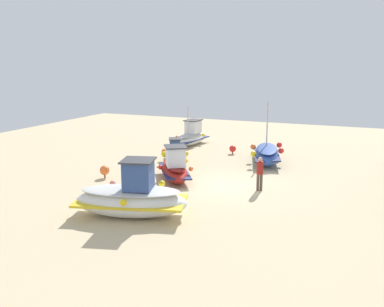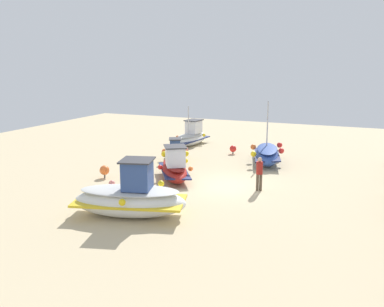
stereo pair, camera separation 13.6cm
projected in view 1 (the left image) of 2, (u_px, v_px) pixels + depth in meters
The scene contains 9 objects.
ground_plane at pixel (227, 186), 22.43m from camera, with size 47.36×47.36×0.00m, color #C6B289.
fishing_boat_0 at pixel (191, 137), 33.08m from camera, with size 3.96×1.90×3.00m.
fishing_boat_1 at pixel (132, 198), 17.94m from camera, with size 3.17×5.03×2.41m.
fishing_boat_2 at pixel (267, 154), 27.28m from camera, with size 4.61×2.64×3.86m.
fishing_boat_3 at pixel (175, 154), 27.76m from camera, with size 3.20×2.30×1.44m.
fishing_boat_4 at pixel (175, 168), 23.37m from camera, with size 3.89×3.16×1.97m.
person_walking at pixel (260, 171), 21.39m from camera, with size 0.32×0.32×1.68m.
mooring_buoy_0 at pixel (105, 170), 23.80m from camera, with size 0.53×0.53×0.70m.
mooring_buoy_1 at pixel (233, 149), 29.96m from camera, with size 0.46×0.46×0.59m.
Camera 1 is at (20.55, 6.85, 6.30)m, focal length 41.10 mm.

